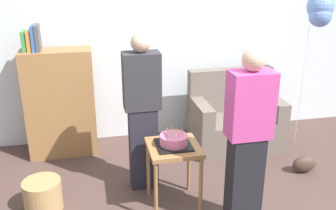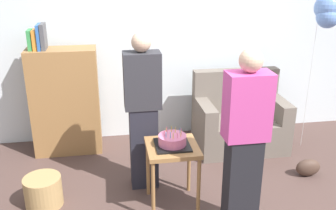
% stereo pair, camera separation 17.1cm
% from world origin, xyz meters
% --- Properties ---
extents(wall_back, '(6.00, 0.10, 2.70)m').
position_xyz_m(wall_back, '(0.00, 2.05, 1.35)').
color(wall_back, silver).
rests_on(wall_back, ground_plane).
extents(couch, '(1.10, 0.70, 0.96)m').
position_xyz_m(couch, '(0.79, 1.46, 0.34)').
color(couch, '#6B6056').
rests_on(couch, ground_plane).
extents(bookshelf, '(0.80, 0.36, 1.59)m').
position_xyz_m(bookshelf, '(-1.35, 1.67, 0.67)').
color(bookshelf, olive).
rests_on(bookshelf, ground_plane).
extents(side_table, '(0.48, 0.48, 0.64)m').
position_xyz_m(side_table, '(-0.27, 0.33, 0.54)').
color(side_table, olive).
rests_on(side_table, ground_plane).
extents(birthday_cake, '(0.32, 0.32, 0.17)m').
position_xyz_m(birthday_cake, '(-0.27, 0.33, 0.69)').
color(birthday_cake, black).
rests_on(birthday_cake, side_table).
extents(person_blowing_candles, '(0.36, 0.22, 1.63)m').
position_xyz_m(person_blowing_candles, '(-0.50, 0.73, 0.83)').
color(person_blowing_candles, '#23232D').
rests_on(person_blowing_candles, ground_plane).
extents(person_holding_cake, '(0.36, 0.22, 1.63)m').
position_xyz_m(person_holding_cake, '(0.26, -0.10, 0.83)').
color(person_holding_cake, black).
rests_on(person_holding_cake, ground_plane).
extents(wicker_basket, '(0.36, 0.36, 0.30)m').
position_xyz_m(wicker_basket, '(-1.51, 0.52, 0.15)').
color(wicker_basket, '#A88451').
rests_on(wicker_basket, ground_plane).
extents(handbag, '(0.28, 0.14, 0.20)m').
position_xyz_m(handbag, '(1.31, 0.61, 0.10)').
color(handbag, '#473328').
rests_on(handbag, ground_plane).
extents(balloon_bunch, '(0.32, 0.33, 1.90)m').
position_xyz_m(balloon_bunch, '(1.72, 1.33, 1.72)').
color(balloon_bunch, silver).
rests_on(balloon_bunch, ground_plane).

